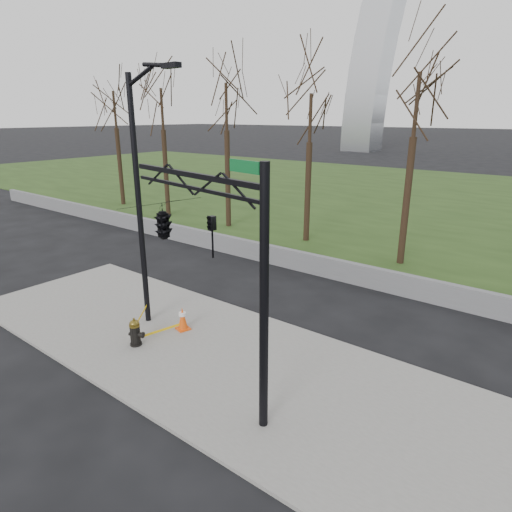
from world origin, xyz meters
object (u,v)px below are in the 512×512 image
Objects in this scene: fire_hydrant at (135,333)px; traffic_cone at (183,318)px; street_light at (142,187)px; traffic_signal_mast at (178,226)px.

fire_hydrant is 1.14× the size of traffic_cone.
traffic_cone is 4.39m from street_light.
street_light is at bearing -167.08° from traffic_cone.
street_light is at bearing 102.36° from fire_hydrant.
street_light is (-1.22, -0.28, 4.21)m from traffic_cone.
fire_hydrant reaches higher than traffic_cone.
street_light is 1.37× the size of traffic_signal_mast.
fire_hydrant is 4.19m from traffic_signal_mast.
fire_hydrant is at bearing -102.96° from traffic_cone.
street_light reaches higher than traffic_cone.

